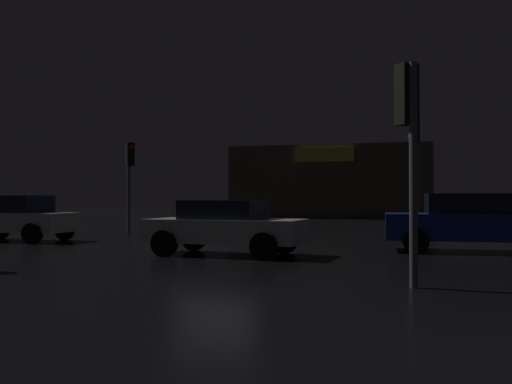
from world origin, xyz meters
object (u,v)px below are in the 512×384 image
(traffic_signal_main, at_px, (130,169))
(car_crossing, at_px, (471,221))
(traffic_signal_cross_left, at_px, (415,151))
(car_near, at_px, (16,218))
(traffic_signal_opposite, at_px, (408,125))
(car_far, at_px, (225,226))
(store_building, at_px, (332,182))

(traffic_signal_main, distance_m, car_crossing, 14.03)
(traffic_signal_main, distance_m, traffic_signal_cross_left, 11.56)
(car_near, xyz_separation_m, car_crossing, (14.58, 0.10, 0.03))
(traffic_signal_cross_left, bearing_deg, car_crossing, -74.32)
(traffic_signal_main, relative_size, car_crossing, 0.82)
(traffic_signal_opposite, relative_size, car_crossing, 0.79)
(traffic_signal_opposite, xyz_separation_m, car_far, (-4.57, 4.02, -1.93))
(car_near, xyz_separation_m, car_far, (8.42, -2.52, -0.06))
(traffic_signal_opposite, height_order, car_near, traffic_signal_opposite)
(car_far, bearing_deg, car_crossing, 23.05)
(traffic_signal_opposite, bearing_deg, store_building, 100.16)
(store_building, xyz_separation_m, car_crossing, (7.57, -26.71, -1.85))
(car_near, bearing_deg, traffic_signal_opposite, -26.73)
(traffic_signal_opposite, bearing_deg, car_crossing, 76.53)
(traffic_signal_main, xyz_separation_m, car_far, (6.84, -7.55, -1.96))
(car_far, relative_size, car_crossing, 0.87)
(store_building, relative_size, car_crossing, 3.16)
(traffic_signal_main, bearing_deg, car_far, -47.84)
(traffic_signal_main, height_order, car_crossing, traffic_signal_main)
(car_far, xyz_separation_m, car_crossing, (6.16, 2.62, 0.09))
(store_building, bearing_deg, traffic_signal_opposite, -79.84)
(store_building, bearing_deg, traffic_signal_cross_left, -74.15)
(store_building, relative_size, traffic_signal_opposite, 3.98)
(store_building, xyz_separation_m, traffic_signal_main, (-5.43, -21.78, 0.02))
(traffic_signal_cross_left, bearing_deg, traffic_signal_opposite, -90.69)
(traffic_signal_main, bearing_deg, traffic_signal_cross_left, 1.15)
(car_crossing, bearing_deg, car_far, -156.95)
(traffic_signal_opposite, height_order, car_crossing, traffic_signal_opposite)
(car_near, relative_size, car_crossing, 0.87)
(store_building, bearing_deg, traffic_signal_main, -104.00)
(store_building, distance_m, car_crossing, 27.83)
(traffic_signal_opposite, distance_m, car_far, 6.39)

